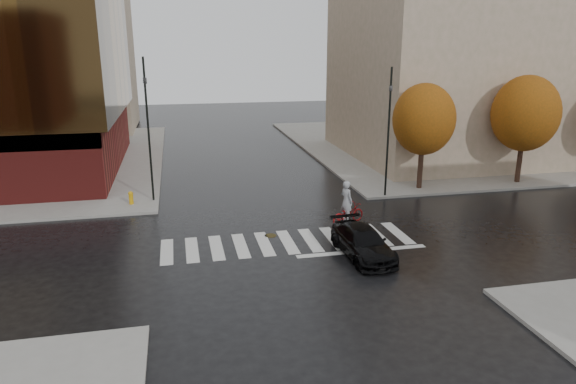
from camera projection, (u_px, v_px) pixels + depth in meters
name	position (u px, v px, depth m)	size (l,w,h in m)	color
ground	(290.00, 246.00, 23.43)	(120.00, 120.00, 0.00)	black
sidewalk_ne	(462.00, 143.00, 47.44)	(30.00, 30.00, 0.15)	gray
crosswalk	(288.00, 242.00, 23.90)	(12.00, 3.00, 0.01)	silver
building_ne_tan	(454.00, 40.00, 40.34)	(16.00, 16.00, 18.00)	gray
building_nw_far	(57.00, 31.00, 52.04)	(14.00, 12.00, 20.00)	gray
tree_ne_a	(424.00, 120.00, 31.20)	(3.80, 3.80, 6.50)	#2F1F15
tree_ne_b	(525.00, 114.00, 32.59)	(4.20, 4.20, 6.89)	#2F1F15
sedan	(363.00, 242.00, 22.15)	(1.77, 4.34, 1.26)	black
cyclist	(347.00, 209.00, 26.14)	(2.11, 1.42, 2.27)	maroon
traffic_light_nw	(148.00, 119.00, 28.56)	(0.24, 0.22, 8.08)	black
traffic_light_ne	(389.00, 124.00, 29.60)	(0.16, 0.19, 7.50)	black
fire_hydrant	(131.00, 197.00, 28.95)	(0.27, 0.27, 0.75)	#CF950C
manhole	(270.00, 236.00, 24.68)	(0.57, 0.57, 0.01)	#413717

